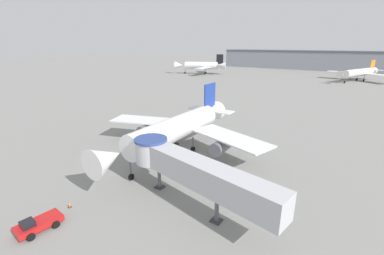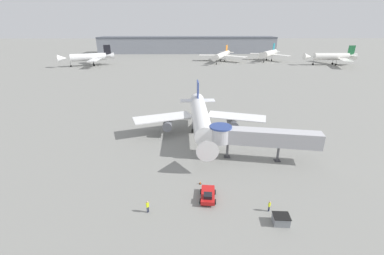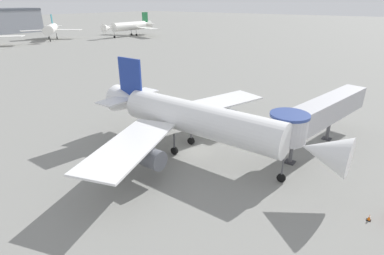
% 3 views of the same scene
% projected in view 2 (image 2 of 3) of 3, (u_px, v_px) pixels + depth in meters
% --- Properties ---
extents(ground_plane, '(800.00, 800.00, 0.00)m').
position_uv_depth(ground_plane, '(202.00, 135.00, 58.87)').
color(ground_plane, gray).
extents(main_airplane, '(30.98, 30.03, 10.37)m').
position_uv_depth(main_airplane, '(200.00, 118.00, 56.92)').
color(main_airplane, white).
rests_on(main_airplane, ground_plane).
extents(jet_bridge, '(19.88, 6.43, 6.31)m').
position_uv_depth(jet_bridge, '(256.00, 137.00, 46.86)').
color(jet_bridge, '#B7B7BC').
rests_on(jet_bridge, ground_plane).
extents(pushback_tug_red, '(2.57, 4.27, 1.45)m').
position_uv_depth(pushback_tug_red, '(208.00, 195.00, 37.30)').
color(pushback_tug_red, red).
rests_on(pushback_tug_red, ground_plane).
extents(service_container_gray, '(2.21, 1.84, 1.24)m').
position_uv_depth(service_container_gray, '(281.00, 219.00, 32.77)').
color(service_container_gray, gray).
rests_on(service_container_gray, ground_plane).
extents(traffic_cone_near_nose, '(0.36, 0.36, 0.60)m').
position_uv_depth(traffic_cone_near_nose, '(200.00, 182.00, 40.95)').
color(traffic_cone_near_nose, black).
rests_on(traffic_cone_near_nose, ground_plane).
extents(traffic_cone_starboard_wing, '(0.42, 0.42, 0.70)m').
position_uv_depth(traffic_cone_starboard_wing, '(253.00, 136.00, 57.83)').
color(traffic_cone_starboard_wing, black).
rests_on(traffic_cone_starboard_wing, ground_plane).
extents(ground_crew_marshaller, '(0.36, 0.33, 1.62)m').
position_uv_depth(ground_crew_marshaller, '(269.00, 205.00, 34.79)').
color(ground_crew_marshaller, '#1E2338').
rests_on(ground_crew_marshaller, ground_plane).
extents(ground_crew_wing_walker, '(0.40, 0.37, 1.83)m').
position_uv_depth(ground_crew_wing_walker, '(148.00, 206.00, 34.53)').
color(ground_crew_wing_walker, '#1E2338').
rests_on(ground_crew_wing_walker, ground_plane).
extents(background_jet_green_tail, '(31.86, 35.82, 11.44)m').
position_uv_depth(background_jet_green_tail, '(332.00, 57.00, 155.38)').
color(background_jet_green_tail, white).
rests_on(background_jet_green_tail, ground_plane).
extents(background_jet_orange_tail, '(30.97, 33.14, 9.79)m').
position_uv_depth(background_jet_orange_tail, '(222.00, 55.00, 168.09)').
color(background_jet_orange_tail, white).
rests_on(background_jet_orange_tail, ground_plane).
extents(background_jet_teal_tail, '(23.91, 23.72, 10.98)m').
position_uv_depth(background_jet_teal_tail, '(269.00, 54.00, 172.04)').
color(background_jet_teal_tail, white).
rests_on(background_jet_teal_tail, ground_plane).
extents(background_jet_black_tail, '(30.31, 28.62, 11.76)m').
position_uv_depth(background_jet_black_tail, '(89.00, 57.00, 151.87)').
color(background_jet_black_tail, white).
rests_on(background_jet_black_tail, ground_plane).
extents(terminal_building, '(147.25, 19.63, 13.23)m').
position_uv_depth(terminal_building, '(187.00, 45.00, 218.30)').
color(terminal_building, gray).
rests_on(terminal_building, ground_plane).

